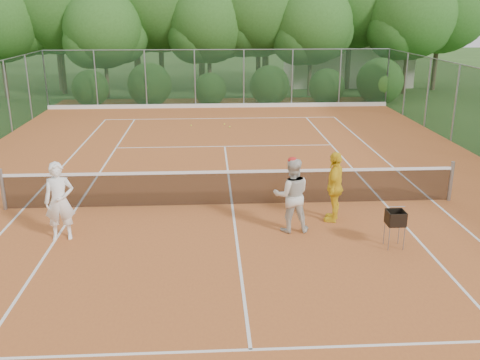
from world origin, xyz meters
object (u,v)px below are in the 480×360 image
ball_hopper (396,219)px  player_white (59,201)px  player_yellow (335,187)px  player_center_grp (292,195)px

ball_hopper → player_white: bearing=163.6°
player_yellow → player_center_grp: bearing=-40.9°
player_white → player_yellow: (6.40, 0.74, -0.02)m
player_center_grp → player_yellow: 1.29m
player_center_grp → ball_hopper: player_center_grp is taller
player_white → player_center_grp: same height
player_yellow → ball_hopper: size_ratio=2.06×
player_center_grp → ball_hopper: 2.38m
player_white → ball_hopper: player_white is taller
player_white → player_center_grp: (5.25, 0.15, -0.01)m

